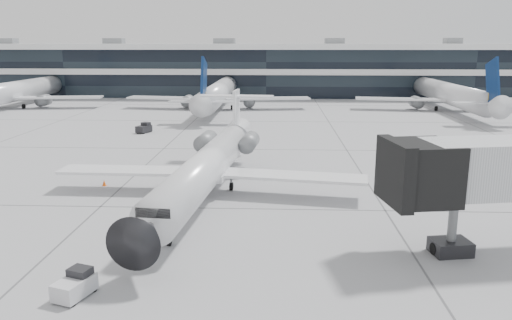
{
  "coord_description": "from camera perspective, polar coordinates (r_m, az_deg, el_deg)",
  "views": [
    {
      "loc": [
        2.51,
        -33.1,
        11.29
      ],
      "look_at": [
        0.87,
        3.88,
        2.6
      ],
      "focal_mm": 35.0,
      "sensor_mm": 36.0,
      "label": 1
    }
  ],
  "objects": [
    {
      "name": "terminal",
      "position": [
        115.3,
        1.31,
        10.08
      ],
      "size": [
        170.0,
        22.0,
        10.0
      ],
      "primitive_type": "cube",
      "color": "black",
      "rests_on": "ground"
    },
    {
      "name": "bg_jet_right",
      "position": [
        93.59,
        20.98,
        5.41
      ],
      "size": [
        32.0,
        40.0,
        9.6
      ],
      "primitive_type": null,
      "color": "silver",
      "rests_on": "ground"
    },
    {
      "name": "baggage_tug",
      "position": [
        24.82,
        -19.95,
        -13.28
      ],
      "size": [
        1.7,
        2.2,
        1.23
      ],
      "rotation": [
        0.0,
        0.0,
        -0.33
      ],
      "color": "silver",
      "rests_on": "ground"
    },
    {
      "name": "bg_jet_center",
      "position": [
        89.44,
        -4.25,
        5.92
      ],
      "size": [
        32.0,
        40.0,
        9.6
      ],
      "primitive_type": null,
      "color": "silver",
      "rests_on": "ground"
    },
    {
      "name": "regional_jet",
      "position": [
        38.03,
        -5.37,
        -0.46
      ],
      "size": [
        23.82,
        29.75,
        6.87
      ],
      "rotation": [
        0.0,
        0.0,
        -0.09
      ],
      "color": "white",
      "rests_on": "ground"
    },
    {
      "name": "far_tug",
      "position": [
        66.14,
        -12.66,
        3.57
      ],
      "size": [
        1.91,
        2.34,
        1.29
      ],
      "rotation": [
        0.0,
        0.0,
        -0.41
      ],
      "color": "black",
      "rests_on": "ground"
    },
    {
      "name": "traffic_cone",
      "position": [
        42.31,
        -16.96,
        -2.53
      ],
      "size": [
        0.38,
        0.38,
        0.49
      ],
      "rotation": [
        0.0,
        0.0,
        -0.15
      ],
      "color": "#FF5D0D",
      "rests_on": "ground"
    },
    {
      "name": "ground",
      "position": [
        35.07,
        -1.7,
        -5.58
      ],
      "size": [
        220.0,
        220.0,
        0.0
      ],
      "primitive_type": "plane",
      "color": "#99999C",
      "rests_on": "ground"
    },
    {
      "name": "bg_jet_left",
      "position": [
        100.73,
        -25.75,
        5.47
      ],
      "size": [
        32.0,
        40.0,
        9.6
      ],
      "primitive_type": null,
      "color": "silver",
      "rests_on": "ground"
    }
  ]
}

